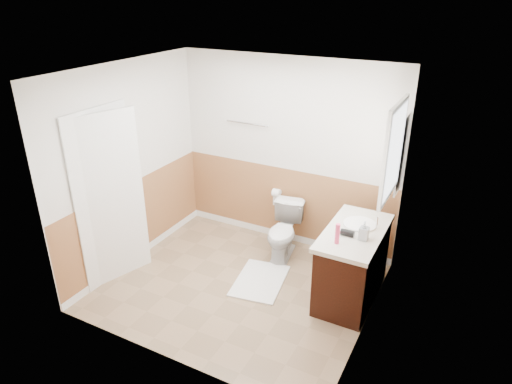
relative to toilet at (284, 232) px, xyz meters
The scene contains 32 objects.
floor 0.96m from the toilet, 101.56° to the right, with size 3.00×3.00×0.00m, color #8C7051.
ceiling 2.33m from the toilet, 101.56° to the right, with size 3.00×3.00×0.00m, color white.
wall_back 1.01m from the toilet, 112.59° to the left, with size 3.00×3.00×0.00m, color silver.
wall_front 2.36m from the toilet, 94.69° to the right, with size 3.00×3.00×0.00m, color silver.
wall_left 2.09m from the toilet, 152.56° to the right, with size 3.00×3.00×0.00m, color silver.
wall_right 1.82m from the toilet, 33.40° to the right, with size 3.00×3.00×0.00m, color silver.
wainscot_back 0.48m from the toilet, 113.18° to the left, with size 3.00×3.00×0.00m, color #A36A41.
wainscot_front 2.17m from the toilet, 94.72° to the right, with size 3.00×3.00×0.00m, color #A36A41.
wainscot_left 1.89m from the toilet, 152.39° to the right, with size 2.60×2.60×0.00m, color #A36A41.
wainscot_right 1.58m from the toilet, 33.64° to the right, with size 2.60×2.60×0.00m, color #A36A41.
toilet is the anchor object (origin of this frame).
bath_mat 0.75m from the toilet, 90.00° to the right, with size 0.55×0.80×0.02m, color silver.
vanity_cabinet 1.12m from the toilet, 22.72° to the right, with size 0.55×1.10×0.80m, color black.
vanity_knob_left 0.93m from the toilet, 35.97° to the right, with size 0.03×0.03×0.03m, color silver.
vanity_knob_right 0.83m from the toilet, 24.40° to the right, with size 0.03×0.03×0.03m, color silver.
countertop 1.21m from the toilet, 22.92° to the right, with size 0.60×1.15×0.05m, color silver.
sink_basin 1.19m from the toilet, 15.31° to the right, with size 0.36×0.36×0.02m, color white.
faucet 1.37m from the toilet, 13.13° to the right, with size 0.02×0.02×0.14m, color silver.
lotion_bottle 1.36m from the toilet, 39.67° to the right, with size 0.05×0.05×0.22m, color #EA3C6B.
soap_dispenser 1.42m from the toilet, 26.42° to the right, with size 0.09×0.09×0.20m, color #98A2AB.
hair_dryer_body 1.26m from the toilet, 30.37° to the right, with size 0.07×0.07×0.14m, color black.
hair_dryer_handle 1.21m from the toilet, 29.56° to the right, with size 0.03×0.03×0.07m, color black.
mirror_panel 1.78m from the toilet, ahead, with size 0.02×0.35×0.90m, color silver.
window_frame 1.93m from the toilet, 12.38° to the right, with size 0.04×0.80×1.00m, color white.
window_glass 1.94m from the toilet, 12.23° to the right, with size 0.01×0.70×0.90m, color white.
door 2.16m from the toilet, 140.06° to the right, with size 0.05×0.80×2.04m, color white.
door_frame 2.22m from the toilet, 141.38° to the right, with size 0.02×0.92×2.10m, color white.
door_knob 1.91m from the toilet, 146.85° to the right, with size 0.06×0.06×0.06m, color silver.
towel_bar 1.49m from the toilet, 152.66° to the left, with size 0.02×0.02×0.62m, color silver.
tp_holder_bar 0.57m from the toilet, 127.98° to the left, with size 0.02×0.02×0.14m, color silver.
tp_roll 0.57m from the toilet, 127.98° to the left, with size 0.11×0.11×0.10m, color white.
tp_sheet 0.51m from the toilet, 127.98° to the left, with size 0.10×0.01×0.16m, color white.
Camera 1 is at (2.26, -3.86, 3.27)m, focal length 32.09 mm.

